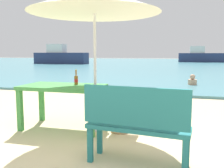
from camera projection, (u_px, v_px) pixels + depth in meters
sea_water at (171, 63)px, 31.50m from camera, size 120.00×50.00×0.08m
picnic_table_green at (63, 92)px, 4.27m from camera, size 1.40×0.80×0.76m
beer_bottle_amber at (76, 79)px, 4.35m from camera, size 0.07×0.07×0.26m
patio_umbrella at (94, 2)px, 3.88m from camera, size 2.10×2.10×2.30m
side_table_wood at (120, 111)px, 4.10m from camera, size 0.44×0.44×0.54m
bench_teal_center at (136, 121)px, 2.79m from camera, size 1.23×0.48×0.95m
swimmer_person at (192, 81)px, 9.68m from camera, size 0.34×0.34×0.41m
boat_fishing_trawler at (61, 57)px, 28.83m from camera, size 6.27×1.71×2.28m
boat_tanker at (200, 56)px, 34.13m from camera, size 6.03×1.65×2.19m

